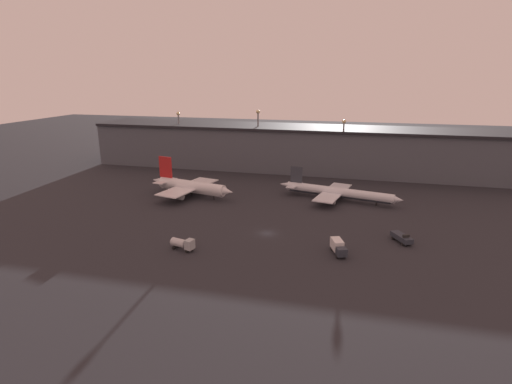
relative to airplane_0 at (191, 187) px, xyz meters
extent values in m
plane|color=#26262B|center=(36.22, -29.16, -3.75)|extent=(600.00, 600.00, 0.00)
cube|color=#4C515B|center=(36.22, 54.03, 6.08)|extent=(207.26, 25.59, 19.67)
cube|color=black|center=(36.22, 54.03, 16.52)|extent=(207.26, 27.59, 1.20)
cylinder|color=silver|center=(0.44, -0.10, 0.21)|extent=(28.58, 10.33, 4.17)
cylinder|color=silver|center=(0.44, -0.10, -0.52)|extent=(27.06, 9.40, 3.55)
cone|color=silver|center=(15.49, -3.51, 0.21)|extent=(5.76, 4.97, 3.96)
cone|color=silver|center=(-14.81, 3.35, 0.52)|extent=(6.88, 4.84, 3.55)
cube|color=red|center=(-11.18, 2.53, 6.37)|extent=(5.78, 1.68, 8.15)
cube|color=silver|center=(-11.73, 2.65, 0.84)|extent=(6.30, 10.79, 0.24)
cube|color=silver|center=(-0.94, 0.21, -0.31)|extent=(15.15, 29.44, 0.36)
cylinder|color=gray|center=(1.63, 7.70, -1.71)|extent=(4.98, 3.25, 2.29)
cylinder|color=gray|center=(-1.85, -7.65, -1.71)|extent=(4.98, 3.25, 2.29)
cylinder|color=black|center=(10.12, -2.29, -2.81)|extent=(0.50, 0.50, 1.88)
cylinder|color=black|center=(-0.57, 1.84, -2.81)|extent=(0.50, 0.50, 1.88)
cylinder|color=black|center=(-1.31, -1.41, -2.81)|extent=(0.50, 0.50, 1.88)
cylinder|color=silver|center=(54.47, 8.42, -0.62)|extent=(39.16, 11.91, 3.30)
cylinder|color=#333842|center=(54.47, 8.42, -1.20)|extent=(37.13, 11.00, 2.80)
cone|color=silver|center=(74.66, 3.85, -0.62)|extent=(4.55, 3.93, 3.13)
cone|color=silver|center=(34.13, 13.02, -0.37)|extent=(5.44, 3.83, 2.80)
cube|color=#333842|center=(38.33, 12.07, 4.14)|extent=(4.59, 1.41, 6.21)
cube|color=silver|center=(37.56, 12.24, -0.12)|extent=(5.34, 10.10, 0.24)
cube|color=silver|center=(52.55, 8.85, -1.03)|extent=(12.97, 27.63, 0.36)
cylinder|color=gray|center=(55.35, 15.88, -2.19)|extent=(3.94, 2.57, 1.81)
cylinder|color=gray|center=(52.06, 1.30, -2.19)|extent=(3.94, 2.57, 1.81)
cylinder|color=black|center=(67.93, 5.37, -3.01)|extent=(0.50, 0.50, 1.48)
cylinder|color=black|center=(52.84, 10.14, -3.01)|extent=(0.50, 0.50, 1.48)
cylinder|color=black|center=(52.26, 7.57, -3.01)|extent=(0.50, 0.50, 1.48)
cube|color=#282D38|center=(57.86, -40.61, -2.02)|extent=(3.06, 2.88, 2.02)
cube|color=silver|center=(56.53, -36.94, -1.69)|extent=(3.85, 5.06, 2.69)
cylinder|color=black|center=(58.65, -40.10, -3.30)|extent=(0.89, 1.06, 0.90)
cylinder|color=black|center=(56.91, -40.73, -3.30)|extent=(0.89, 1.06, 0.90)
cylinder|color=black|center=(57.08, -35.74, -3.30)|extent=(0.89, 1.06, 0.90)
cylinder|color=black|center=(55.33, -36.37, -3.30)|extent=(0.89, 1.06, 0.90)
cube|color=#9EA3A8|center=(19.40, -46.26, -1.74)|extent=(2.43, 2.79, 2.58)
cylinder|color=#B7B7BC|center=(15.99, -45.38, -1.95)|extent=(4.60, 3.13, 2.16)
cylinder|color=black|center=(19.37, -45.32, -3.30)|extent=(1.02, 0.80, 0.90)
cylinder|color=black|center=(18.92, -47.06, -3.30)|extent=(1.02, 0.80, 0.90)
cylinder|color=black|center=(15.18, -44.24, -3.30)|extent=(1.02, 0.80, 0.90)
cylinder|color=black|center=(14.73, -45.99, -3.30)|extent=(1.02, 0.80, 0.90)
cube|color=#282D38|center=(73.42, -26.27, -2.33)|extent=(5.78, 7.48, 1.40)
cube|color=black|center=(74.31, -27.82, -1.23)|extent=(1.91, 1.50, 0.80)
cylinder|color=black|center=(75.39, -27.77, -3.30)|extent=(1.01, 1.10, 0.90)
cylinder|color=black|center=(73.72, -28.73, -3.30)|extent=(1.01, 1.10, 0.90)
cylinder|color=black|center=(73.12, -23.80, -3.30)|extent=(1.01, 1.10, 0.90)
cylinder|color=black|center=(71.45, -24.76, -3.30)|extent=(1.01, 1.10, 0.90)
cylinder|color=slate|center=(-26.59, 49.42, 8.92)|extent=(0.70, 0.70, 25.35)
sphere|color=beige|center=(-26.59, 49.42, 22.20)|extent=(1.80, 1.80, 1.80)
cylinder|color=slate|center=(13.96, 49.42, 9.78)|extent=(0.70, 0.70, 27.06)
sphere|color=beige|center=(13.96, 49.42, 23.91)|extent=(1.80, 1.80, 1.80)
cylinder|color=slate|center=(53.61, 49.42, 8.05)|extent=(0.70, 0.70, 23.60)
sphere|color=beige|center=(53.61, 49.42, 20.44)|extent=(1.80, 1.80, 1.80)
cylinder|color=slate|center=(95.35, 49.42, 5.25)|extent=(0.70, 0.70, 18.00)
sphere|color=beige|center=(95.35, 49.42, 14.85)|extent=(1.80, 1.80, 1.80)
camera|label=1|loc=(59.52, -134.47, 40.53)|focal=28.00mm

